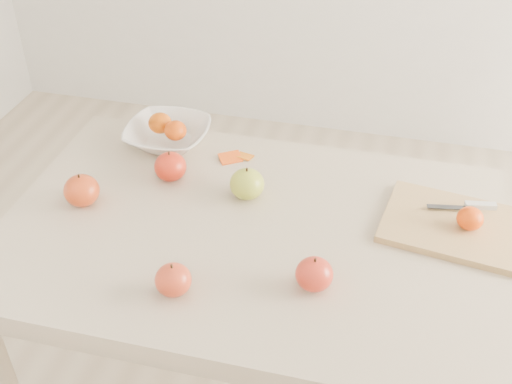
# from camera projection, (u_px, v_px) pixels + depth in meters

# --- Properties ---
(table) EXTENTS (1.20, 0.80, 0.75)m
(table) POSITION_uv_depth(u_px,v_px,m) (251.00, 258.00, 1.59)
(table) COLOR beige
(table) RESTS_ON ground
(cutting_board) EXTENTS (0.36, 0.29, 0.02)m
(cutting_board) POSITION_uv_depth(u_px,v_px,m) (454.00, 226.00, 1.53)
(cutting_board) COLOR tan
(cutting_board) RESTS_ON table
(board_tangerine) EXTENTS (0.06, 0.06, 0.05)m
(board_tangerine) POSITION_uv_depth(u_px,v_px,m) (470.00, 219.00, 1.49)
(board_tangerine) COLOR red
(board_tangerine) RESTS_ON cutting_board
(fruit_bowl) EXTENTS (0.23, 0.23, 0.06)m
(fruit_bowl) POSITION_uv_depth(u_px,v_px,m) (168.00, 135.00, 1.82)
(fruit_bowl) COLOR white
(fruit_bowl) RESTS_ON table
(bowl_tangerine_near) EXTENTS (0.07, 0.07, 0.06)m
(bowl_tangerine_near) POSITION_uv_depth(u_px,v_px,m) (160.00, 123.00, 1.81)
(bowl_tangerine_near) COLOR #CB6007
(bowl_tangerine_near) RESTS_ON fruit_bowl
(bowl_tangerine_far) EXTENTS (0.06, 0.06, 0.06)m
(bowl_tangerine_far) POSITION_uv_depth(u_px,v_px,m) (175.00, 130.00, 1.78)
(bowl_tangerine_far) COLOR #CC4207
(bowl_tangerine_far) RESTS_ON fruit_bowl
(orange_peel_a) EXTENTS (0.07, 0.07, 0.01)m
(orange_peel_a) POSITION_uv_depth(u_px,v_px,m) (230.00, 159.00, 1.77)
(orange_peel_a) COLOR #E54F10
(orange_peel_a) RESTS_ON table
(orange_peel_b) EXTENTS (0.05, 0.04, 0.01)m
(orange_peel_b) POSITION_uv_depth(u_px,v_px,m) (244.00, 157.00, 1.78)
(orange_peel_b) COLOR #D2660E
(orange_peel_b) RESTS_ON table
(paring_knife) EXTENTS (0.17, 0.06, 0.01)m
(paring_knife) POSITION_uv_depth(u_px,v_px,m) (475.00, 206.00, 1.56)
(paring_knife) COLOR silver
(paring_knife) RESTS_ON cutting_board
(apple_green) EXTENTS (0.09, 0.09, 0.08)m
(apple_green) POSITION_uv_depth(u_px,v_px,m) (247.00, 184.00, 1.61)
(apple_green) COLOR olive
(apple_green) RESTS_ON table
(apple_red_c) EXTENTS (0.08, 0.08, 0.07)m
(apple_red_c) POSITION_uv_depth(u_px,v_px,m) (173.00, 280.00, 1.34)
(apple_red_c) COLOR maroon
(apple_red_c) RESTS_ON table
(apple_red_a) EXTENTS (0.09, 0.09, 0.08)m
(apple_red_a) POSITION_uv_depth(u_px,v_px,m) (170.00, 167.00, 1.67)
(apple_red_a) COLOR #9A0C10
(apple_red_a) RESTS_ON table
(apple_red_e) EXTENTS (0.08, 0.08, 0.07)m
(apple_red_e) POSITION_uv_depth(u_px,v_px,m) (314.00, 274.00, 1.36)
(apple_red_e) COLOR #A8161A
(apple_red_e) RESTS_ON table
(apple_red_b) EXTENTS (0.09, 0.09, 0.08)m
(apple_red_b) POSITION_uv_depth(u_px,v_px,m) (82.00, 190.00, 1.59)
(apple_red_b) COLOR #910F05
(apple_red_b) RESTS_ON table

